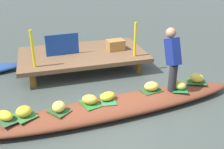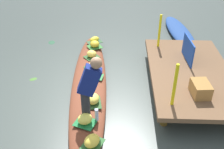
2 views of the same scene
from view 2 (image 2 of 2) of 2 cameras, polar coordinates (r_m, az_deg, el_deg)
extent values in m
plane|color=#3E4642|center=(5.98, -4.93, -3.41)|extent=(40.00, 40.00, 0.00)
cube|color=brown|center=(6.12, 16.68, 0.41)|extent=(3.20, 1.80, 0.10)
cylinder|color=brown|center=(7.19, 8.75, 4.54)|extent=(0.14, 0.14, 0.33)
cylinder|color=brown|center=(5.09, 11.31, -9.16)|extent=(0.14, 0.14, 0.33)
cylinder|color=brown|center=(7.49, 19.77, 4.11)|extent=(0.14, 0.14, 0.33)
ellipsoid|color=brown|center=(5.90, -4.99, -2.42)|extent=(5.13, 1.16, 0.25)
ellipsoid|color=navy|center=(8.85, 14.47, 8.94)|extent=(2.83, 0.90, 0.20)
cube|color=#2F5333|center=(7.54, -3.80, 7.06)|extent=(0.39, 0.48, 0.01)
ellipsoid|color=yellow|center=(7.51, -3.82, 7.60)|extent=(0.34, 0.34, 0.16)
cube|color=#2A5227|center=(6.76, -4.42, 3.84)|extent=(0.45, 0.46, 0.01)
ellipsoid|color=#F4D152|center=(6.72, -4.45, 4.50)|extent=(0.29, 0.31, 0.18)
cube|color=#2A4F25|center=(5.20, -3.98, -6.12)|extent=(0.45, 0.35, 0.01)
ellipsoid|color=#F4D54F|center=(5.14, -4.02, -5.33)|extent=(0.31, 0.24, 0.18)
cube|color=#267327|center=(6.27, -4.16, 1.32)|extent=(0.38, 0.47, 0.01)
ellipsoid|color=gold|center=(6.22, -4.19, 1.99)|extent=(0.36, 0.32, 0.17)
cube|color=#1D723A|center=(4.78, -5.84, -10.39)|extent=(0.42, 0.45, 0.01)
ellipsoid|color=#F0E358|center=(4.72, -5.90, -9.59)|extent=(0.34, 0.35, 0.18)
cube|color=#347332|center=(7.27, -3.76, 6.04)|extent=(0.47, 0.48, 0.01)
ellipsoid|color=gold|center=(7.24, -3.79, 6.65)|extent=(0.31, 0.30, 0.17)
cube|color=#2D602D|center=(4.40, -4.34, -15.02)|extent=(0.48, 0.43, 0.01)
ellipsoid|color=yellow|center=(4.34, -4.39, -14.20)|extent=(0.36, 0.35, 0.19)
cube|color=#2F7941|center=(5.97, -4.06, -0.43)|extent=(0.33, 0.47, 0.01)
ellipsoid|color=yellow|center=(5.93, -4.09, 0.15)|extent=(0.37, 0.32, 0.15)
cylinder|color=#28282D|center=(4.73, -5.74, -6.54)|extent=(0.16, 0.16, 0.55)
cube|color=navy|center=(4.42, -4.94, -1.31)|extent=(0.21, 0.46, 0.58)
sphere|color=#9E7556|center=(4.24, -3.46, 2.52)|extent=(0.20, 0.20, 0.20)
cylinder|color=silver|center=(4.74, -3.36, -8.73)|extent=(0.07, 0.07, 0.25)
cube|color=#153C98|center=(6.40, 16.21, 5.20)|extent=(0.82, 0.08, 0.53)
cylinder|color=yellow|center=(6.84, 10.30, 9.30)|extent=(0.06, 0.06, 0.85)
cylinder|color=yellow|center=(4.76, 13.50, -2.27)|extent=(0.06, 0.06, 0.85)
cube|color=#9F6F37|center=(5.31, 18.69, -2.97)|extent=(0.47, 0.36, 0.27)
ellipsoid|color=#406F2A|center=(6.60, -16.75, -0.96)|extent=(0.21, 0.23, 0.01)
ellipsoid|color=#274F36|center=(8.30, -13.01, 6.82)|extent=(0.32, 0.26, 0.01)
camera|label=1|loc=(7.72, -38.11, 20.91)|focal=41.62mm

